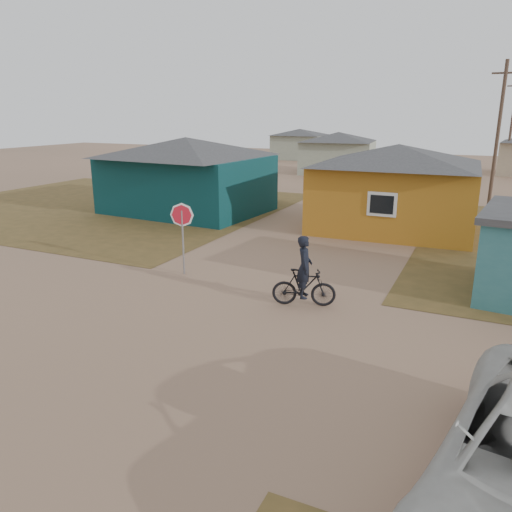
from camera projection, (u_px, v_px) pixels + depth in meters
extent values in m
plane|color=#906B53|center=(185.00, 334.00, 12.32)|extent=(120.00, 120.00, 0.00)
cube|color=brown|center=(104.00, 205.00, 29.32)|extent=(20.00, 18.00, 0.00)
cube|color=#092F32|center=(187.00, 184.00, 27.11)|extent=(8.40, 6.54, 3.00)
pyramid|color=#333335|center=(186.00, 147.00, 26.55)|extent=(8.93, 7.08, 1.00)
cube|color=#AD6C1A|center=(395.00, 197.00, 23.07)|extent=(7.21, 6.24, 3.00)
pyramid|color=#333335|center=(398.00, 154.00, 22.53)|extent=(7.72, 6.76, 0.90)
cube|color=silver|center=(382.00, 204.00, 20.39)|extent=(1.20, 0.06, 1.00)
cube|color=black|center=(382.00, 204.00, 20.37)|extent=(0.95, 0.04, 0.75)
cube|color=gray|center=(338.00, 158.00, 43.96)|extent=(6.49, 5.60, 2.80)
pyramid|color=#333335|center=(338.00, 137.00, 43.46)|extent=(7.04, 6.15, 0.80)
cube|color=gray|center=(299.00, 147.00, 57.66)|extent=(5.75, 5.28, 2.70)
pyramid|color=#333335|center=(300.00, 132.00, 57.19)|extent=(6.28, 5.81, 0.70)
cylinder|color=#503B30|center=(498.00, 136.00, 27.71)|extent=(0.20, 0.20, 8.00)
cube|color=#503B30|center=(506.00, 73.00, 26.79)|extent=(1.40, 0.10, 0.10)
cylinder|color=#503B30|center=(511.00, 128.00, 41.23)|extent=(0.20, 0.20, 8.00)
cylinder|color=gray|center=(183.00, 243.00, 16.62)|extent=(0.06, 0.06, 2.19)
imported|color=black|center=(304.00, 287.00, 14.04)|extent=(1.87, 1.03, 1.08)
imported|color=black|center=(304.00, 267.00, 13.87)|extent=(0.60, 0.75, 1.77)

